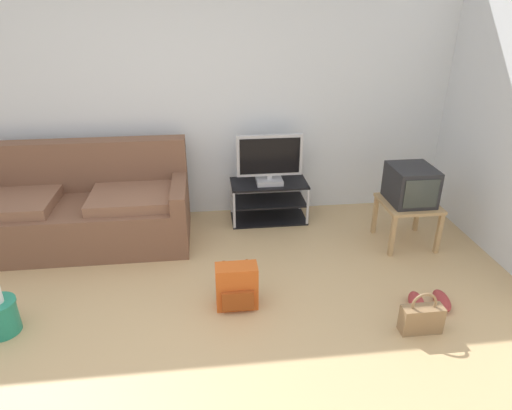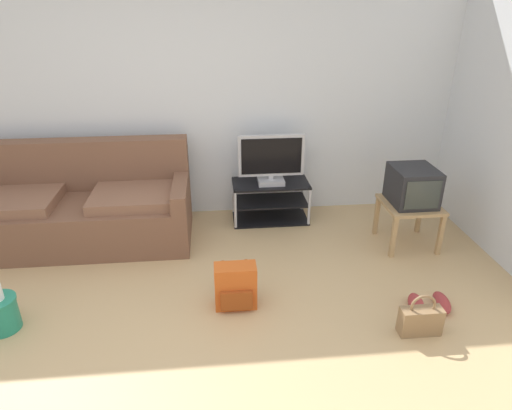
{
  "view_description": "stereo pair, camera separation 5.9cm",
  "coord_description": "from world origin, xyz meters",
  "px_view_note": "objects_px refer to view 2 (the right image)",
  "views": [
    {
      "loc": [
        0.36,
        -2.24,
        2.25
      ],
      "look_at": [
        0.76,
        1.14,
        0.65
      ],
      "focal_mm": 31.31,
      "sensor_mm": 36.0,
      "label": 1
    },
    {
      "loc": [
        0.42,
        -2.25,
        2.25
      ],
      "look_at": [
        0.76,
        1.14,
        0.65
      ],
      "focal_mm": 31.31,
      "sensor_mm": 36.0,
      "label": 2
    }
  ],
  "objects_px": {
    "tv_stand": "(270,201)",
    "side_table": "(410,210)",
    "cleaning_bucket": "(0,311)",
    "flat_tv": "(271,160)",
    "handbag": "(421,320)",
    "crt_tv": "(413,186)",
    "sneakers_pair": "(429,303)",
    "backpack": "(236,287)",
    "couch": "(80,208)"
  },
  "relations": [
    {
      "from": "couch",
      "to": "crt_tv",
      "type": "xyz_separation_m",
      "value": [
        3.2,
        -0.39,
        0.27
      ]
    },
    {
      "from": "backpack",
      "to": "handbag",
      "type": "height_order",
      "value": "backpack"
    },
    {
      "from": "handbag",
      "to": "sneakers_pair",
      "type": "relative_size",
      "value": 0.89
    },
    {
      "from": "couch",
      "to": "crt_tv",
      "type": "height_order",
      "value": "couch"
    },
    {
      "from": "side_table",
      "to": "backpack",
      "type": "xyz_separation_m",
      "value": [
        -1.74,
        -0.82,
        -0.19
      ]
    },
    {
      "from": "tv_stand",
      "to": "flat_tv",
      "type": "distance_m",
      "value": 0.48
    },
    {
      "from": "crt_tv",
      "to": "cleaning_bucket",
      "type": "height_order",
      "value": "crt_tv"
    },
    {
      "from": "backpack",
      "to": "handbag",
      "type": "distance_m",
      "value": 1.39
    },
    {
      "from": "tv_stand",
      "to": "backpack",
      "type": "height_order",
      "value": "tv_stand"
    },
    {
      "from": "couch",
      "to": "crt_tv",
      "type": "bearing_deg",
      "value": -7.0
    },
    {
      "from": "side_table",
      "to": "cleaning_bucket",
      "type": "xyz_separation_m",
      "value": [
        -3.47,
        -0.92,
        -0.22
      ]
    },
    {
      "from": "flat_tv",
      "to": "tv_stand",
      "type": "bearing_deg",
      "value": 90.0
    },
    {
      "from": "backpack",
      "to": "crt_tv",
      "type": "bearing_deg",
      "value": 39.48
    },
    {
      "from": "side_table",
      "to": "sneakers_pair",
      "type": "bearing_deg",
      "value": -102.28
    },
    {
      "from": "couch",
      "to": "tv_stand",
      "type": "height_order",
      "value": "couch"
    },
    {
      "from": "couch",
      "to": "handbag",
      "type": "distance_m",
      "value": 3.26
    },
    {
      "from": "side_table",
      "to": "crt_tv",
      "type": "bearing_deg",
      "value": 90.0
    },
    {
      "from": "cleaning_bucket",
      "to": "side_table",
      "type": "bearing_deg",
      "value": 14.89
    },
    {
      "from": "side_table",
      "to": "cleaning_bucket",
      "type": "bearing_deg",
      "value": -165.11
    },
    {
      "from": "handbag",
      "to": "cleaning_bucket",
      "type": "height_order",
      "value": "cleaning_bucket"
    },
    {
      "from": "couch",
      "to": "backpack",
      "type": "distance_m",
      "value": 1.92
    },
    {
      "from": "side_table",
      "to": "handbag",
      "type": "distance_m",
      "value": 1.36
    },
    {
      "from": "handbag",
      "to": "sneakers_pair",
      "type": "distance_m",
      "value": 0.34
    },
    {
      "from": "flat_tv",
      "to": "cleaning_bucket",
      "type": "relative_size",
      "value": 1.79
    },
    {
      "from": "cleaning_bucket",
      "to": "flat_tv",
      "type": "bearing_deg",
      "value": 35.43
    },
    {
      "from": "sneakers_pair",
      "to": "cleaning_bucket",
      "type": "bearing_deg",
      "value": 178.53
    },
    {
      "from": "couch",
      "to": "side_table",
      "type": "distance_m",
      "value": 3.23
    },
    {
      "from": "cleaning_bucket",
      "to": "backpack",
      "type": "bearing_deg",
      "value": 3.38
    },
    {
      "from": "flat_tv",
      "to": "crt_tv",
      "type": "xyz_separation_m",
      "value": [
        1.27,
        -0.63,
        -0.08
      ]
    },
    {
      "from": "side_table",
      "to": "sneakers_pair",
      "type": "relative_size",
      "value": 1.36
    },
    {
      "from": "backpack",
      "to": "tv_stand",
      "type": "bearing_deg",
      "value": 86.36
    },
    {
      "from": "crt_tv",
      "to": "sneakers_pair",
      "type": "height_order",
      "value": "crt_tv"
    },
    {
      "from": "side_table",
      "to": "handbag",
      "type": "xyz_separation_m",
      "value": [
        -0.42,
        -1.27,
        -0.25
      ]
    },
    {
      "from": "tv_stand",
      "to": "crt_tv",
      "type": "bearing_deg",
      "value": -27.05
    },
    {
      "from": "tv_stand",
      "to": "cleaning_bucket",
      "type": "xyz_separation_m",
      "value": [
        -2.2,
        -1.59,
        -0.06
      ]
    },
    {
      "from": "tv_stand",
      "to": "side_table",
      "type": "bearing_deg",
      "value": -27.63
    },
    {
      "from": "side_table",
      "to": "crt_tv",
      "type": "relative_size",
      "value": 1.15
    },
    {
      "from": "couch",
      "to": "handbag",
      "type": "bearing_deg",
      "value": -31.17
    },
    {
      "from": "flat_tv",
      "to": "handbag",
      "type": "xyz_separation_m",
      "value": [
        0.85,
        -1.92,
        -0.58
      ]
    },
    {
      "from": "handbag",
      "to": "side_table",
      "type": "bearing_deg",
      "value": 71.74
    },
    {
      "from": "couch",
      "to": "side_table",
      "type": "height_order",
      "value": "couch"
    },
    {
      "from": "flat_tv",
      "to": "side_table",
      "type": "xyz_separation_m",
      "value": [
        1.27,
        -0.64,
        -0.33
      ]
    },
    {
      "from": "side_table",
      "to": "backpack",
      "type": "distance_m",
      "value": 1.93
    },
    {
      "from": "tv_stand",
      "to": "crt_tv",
      "type": "relative_size",
      "value": 1.81
    },
    {
      "from": "side_table",
      "to": "cleaning_bucket",
      "type": "relative_size",
      "value": 1.35
    },
    {
      "from": "crt_tv",
      "to": "cleaning_bucket",
      "type": "relative_size",
      "value": 1.17
    },
    {
      "from": "flat_tv",
      "to": "cleaning_bucket",
      "type": "bearing_deg",
      "value": -144.57
    },
    {
      "from": "flat_tv",
      "to": "sneakers_pair",
      "type": "height_order",
      "value": "flat_tv"
    },
    {
      "from": "crt_tv",
      "to": "tv_stand",
      "type": "bearing_deg",
      "value": 152.95
    },
    {
      "from": "flat_tv",
      "to": "crt_tv",
      "type": "relative_size",
      "value": 1.53
    }
  ]
}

